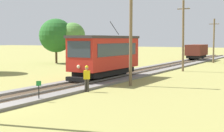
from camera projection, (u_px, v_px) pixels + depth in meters
The scene contains 9 objects.
red_tram at pixel (105, 55), 29.08m from camera, with size 2.60×8.54×4.79m.
freight_car at pixel (197, 51), 54.56m from camera, with size 2.40×5.20×2.31m.
utility_pole_near_tram at pixel (131, 33), 25.43m from camera, with size 1.40×0.30×7.72m.
utility_pole_mid at pixel (183, 35), 36.73m from camera, with size 1.40×0.45×7.72m.
utility_pole_far at pixel (214, 40), 49.75m from camera, with size 1.40×0.33×6.52m.
trackside_signal_marker at pixel (39, 90), 19.17m from camera, with size 0.21×0.21×1.18m.
track_worker at pixel (87, 77), 22.65m from camera, with size 0.42×0.32×1.78m.
tree_left_far at pixel (73, 35), 48.91m from camera, with size 3.66×3.66×5.91m.
tree_horizon at pixel (56, 36), 49.00m from camera, with size 4.90×4.90×6.49m.
Camera 1 is at (14.66, -11.73, 3.56)m, focal length 54.25 mm.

